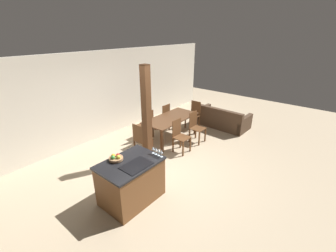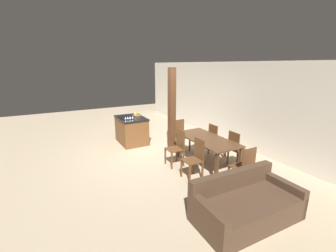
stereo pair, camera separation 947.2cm
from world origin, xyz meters
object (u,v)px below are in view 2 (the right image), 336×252
Objects in this scene: dining_table at (207,142)px; dining_chair_far_left at (216,139)px; kitchen_island at (131,130)px; timber_post at (172,111)px; fruit_bowl at (137,114)px; dining_chair_head_end at (181,135)px; wine_glass_far at (130,118)px; couch at (246,205)px; dining_chair_near_right at (195,158)px; dining_chair_near_left at (177,147)px; dining_chair_far_right at (236,148)px; wine_glass_end at (132,117)px; wine_glass_near at (125,118)px; dining_chair_foot_end at (244,167)px; wine_glass_middle at (128,118)px.

dining_chair_far_left is (-0.41, 0.66, -0.16)m from dining_table.
kitchen_island is 1.76m from timber_post.
fruit_bowl is at bearing -162.83° from dining_table.
dining_chair_head_end is at bearing 81.19° from timber_post.
timber_post reaches higher than wine_glass_far.
dining_chair_far_left is at bearing 62.21° from couch.
fruit_bowl is 0.11× the size of timber_post.
dining_chair_far_left is at bearing 122.19° from dining_chair_near_right.
wine_glass_far is at bearing 49.01° from dining_chair_far_left.
dining_chair_near_right is at bearing -111.01° from dining_chair_head_end.
timber_post is (0.80, 1.03, 0.25)m from wine_glass_far.
dining_chair_head_end is 3.43m from couch.
timber_post reaches higher than kitchen_island.
dining_chair_near_left and dining_chair_far_right have the same top height.
wine_glass_end is 0.06× the size of timber_post.
wine_glass_far reaches higher than dining_chair_near_left.
kitchen_island is 7.68× the size of wine_glass_far.
wine_glass_near is 1.45m from timber_post.
dining_chair_foot_end is at bearing 47.62° from couch.
dining_chair_head_end is (1.49, 0.86, -0.45)m from fruit_bowl.
wine_glass_middle is 0.15m from wine_glass_end.
wine_glass_end is 1.90m from dining_chair_near_left.
wine_glass_far is 4.29m from couch.
dining_table is at bearing 71.98° from couch.
dining_chair_head_end is (0.84, 1.25, -0.52)m from wine_glass_end.
dining_chair_head_end is at bearing 21.01° from dining_chair_far_right.
wine_glass_middle is 0.08m from wine_glass_far.
fruit_bowl is at bearing 32.56° from dining_chair_far_left.
wine_glass_far is 1.33m from timber_post.
timber_post reaches higher than dining_chair_near_right.
dining_chair_head_end is at bearing 56.07° from wine_glass_end.
dining_chair_foot_end reaches higher than kitchen_island.
fruit_bowl reaches higher than dining_chair_far_right.
wine_glass_near is at bearing -154.45° from dining_chair_near_left.
dining_table is (2.14, 1.40, -0.36)m from wine_glass_middle.
dining_chair_foot_end is at bearing 22.25° from wine_glass_middle.
wine_glass_middle is at bearing -90.00° from wine_glass_end.
wine_glass_near is 0.16× the size of dining_chair_near_right.
wine_glass_near reaches higher than dining_chair_foot_end.
dining_chair_near_left is 0.51× the size of couch.
dining_chair_far_left reaches higher than dining_table.
wine_glass_far is 1.00× the size of wine_glass_end.
wine_glass_near is at bearing 101.71° from couch.
timber_post reaches higher than wine_glass_end.
timber_post reaches higher than fruit_bowl.
dining_chair_near_left is at bearing 57.81° from dining_chair_far_right.
wine_glass_middle is 0.16× the size of dining_chair_head_end.
dining_chair_foot_end is 0.38× the size of timber_post.
dining_chair_near_right is at bearing -57.81° from dining_table.
fruit_bowl is at bearing 93.11° from couch.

